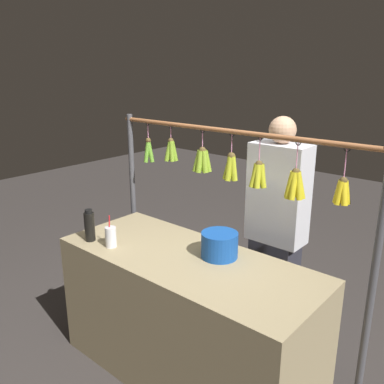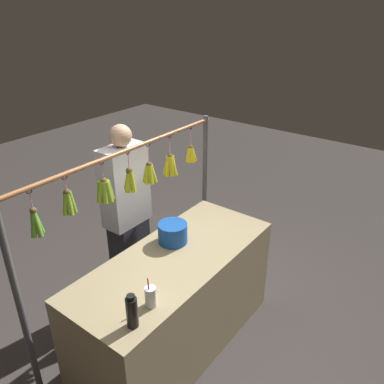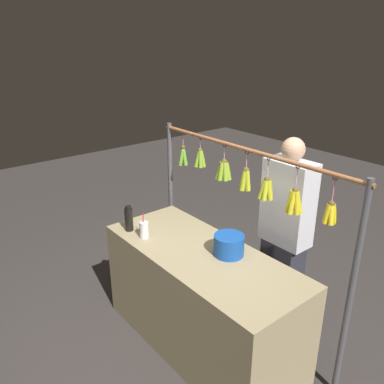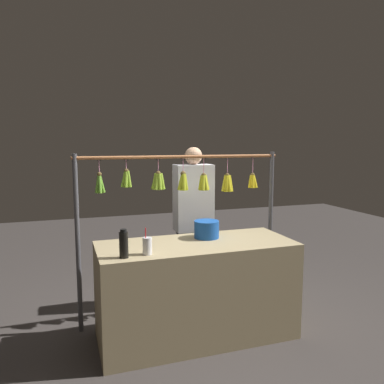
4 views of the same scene
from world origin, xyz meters
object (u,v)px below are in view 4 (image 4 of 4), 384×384
(drink_cup, at_px, (147,246))
(blue_bucket, at_px, (207,229))
(vendor_person, at_px, (193,227))
(water_bottle, at_px, (124,244))

(drink_cup, bearing_deg, blue_bucket, -151.30)
(blue_bucket, bearing_deg, drink_cup, 28.70)
(blue_bucket, height_order, vendor_person, vendor_person)
(water_bottle, bearing_deg, vendor_person, -133.00)
(blue_bucket, distance_m, drink_cup, 0.73)
(blue_bucket, distance_m, vendor_person, 0.60)
(vendor_person, bearing_deg, water_bottle, 47.00)
(vendor_person, bearing_deg, blue_bucket, 83.05)
(water_bottle, bearing_deg, drink_cup, -171.20)
(water_bottle, height_order, blue_bucket, water_bottle)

